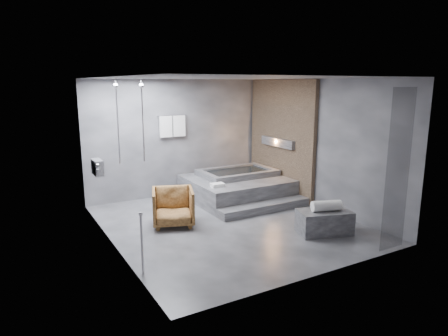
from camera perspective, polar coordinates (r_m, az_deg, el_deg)
room at (r=7.93m, az=2.35°, el=4.97°), size 5.00×5.04×2.82m
tub_deck at (r=9.56m, az=1.78°, el=-2.85°), size 2.20×2.00×0.50m
tub_step at (r=8.66m, az=5.86°, el=-5.61°), size 2.20×0.36×0.18m
concrete_bench at (r=7.60m, az=14.14°, el=-7.49°), size 1.07×0.79×0.43m
driftwood_chair at (r=7.81m, az=-7.28°, el=-5.53°), size 1.00×1.01×0.73m
rolled_towel at (r=7.50m, az=14.41°, el=-5.25°), size 0.57×0.36×0.19m
deck_towel at (r=8.67m, az=-0.94°, el=-2.44°), size 0.30×0.23×0.07m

